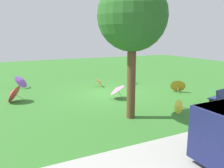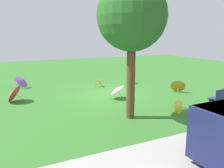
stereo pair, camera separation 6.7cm
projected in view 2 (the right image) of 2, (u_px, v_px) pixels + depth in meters
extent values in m
plane|color=#387A2D|center=(110.00, 94.00, 12.86)|extent=(40.00, 40.00, 0.00)
cylinder|color=black|center=(205.00, 143.00, 6.16)|extent=(0.76, 0.23, 0.76)
cube|color=navy|center=(221.00, 97.00, 10.49)|extent=(1.65, 0.72, 0.05)
cube|color=black|center=(213.00, 104.00, 10.17)|extent=(0.15, 0.41, 0.45)
cylinder|color=brown|center=(131.00, 79.00, 8.82)|extent=(0.33, 0.33, 3.13)
sphere|color=#286023|center=(132.00, 16.00, 8.33)|extent=(2.61, 2.61, 2.61)
cylinder|color=tan|center=(19.00, 97.00, 11.22)|extent=(0.43, 0.24, 0.30)
cone|color=#D8383F|center=(12.00, 93.00, 11.19)|extent=(1.03, 1.14, 0.92)
sphere|color=tan|center=(11.00, 92.00, 11.18)|extent=(0.06, 0.05, 0.05)
cylinder|color=tan|center=(120.00, 94.00, 11.78)|extent=(0.29, 0.20, 0.47)
cone|color=pink|center=(116.00, 89.00, 11.74)|extent=(1.10, 1.12, 0.58)
sphere|color=tan|center=(116.00, 88.00, 11.73)|extent=(0.06, 0.06, 0.05)
cylinder|color=tan|center=(18.00, 85.00, 14.25)|extent=(0.40, 0.30, 0.41)
cone|color=purple|center=(22.00, 81.00, 14.14)|extent=(1.11, 1.14, 0.80)
sphere|color=tan|center=(23.00, 80.00, 14.11)|extent=(0.06, 0.06, 0.05)
cylinder|color=tan|center=(129.00, 81.00, 15.52)|extent=(0.36, 0.09, 0.28)
cone|color=teal|center=(133.00, 78.00, 15.55)|extent=(0.72, 0.88, 0.72)
sphere|color=tan|center=(133.00, 78.00, 15.56)|extent=(0.06, 0.04, 0.05)
cylinder|color=tan|center=(182.00, 107.00, 9.60)|extent=(0.39, 0.08, 0.10)
cone|color=yellow|center=(177.00, 107.00, 9.52)|extent=(0.32, 0.62, 0.61)
sphere|color=tan|center=(176.00, 107.00, 9.50)|extent=(0.05, 0.04, 0.04)
cylinder|color=tan|center=(96.00, 84.00, 14.59)|extent=(0.36, 0.10, 0.27)
cone|color=orange|center=(100.00, 82.00, 14.61)|extent=(0.64, 0.77, 0.64)
sphere|color=tan|center=(100.00, 81.00, 14.62)|extent=(0.06, 0.05, 0.05)
cylinder|color=tan|center=(178.00, 89.00, 12.97)|extent=(0.30, 0.35, 0.29)
cone|color=orange|center=(178.00, 85.00, 13.19)|extent=(1.02, 0.98, 0.79)
sphere|color=tan|center=(178.00, 84.00, 13.24)|extent=(0.06, 0.06, 0.05)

